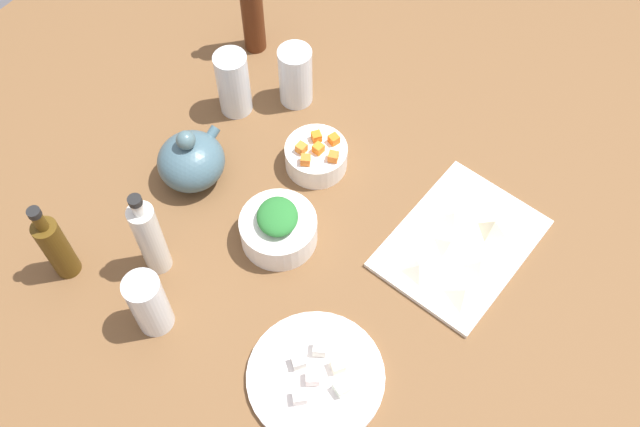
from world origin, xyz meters
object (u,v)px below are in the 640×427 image
teapot (191,161)px  drinking_glass_2 (233,83)px  bottle_1 (251,2)px  drinking_glass_0 (296,76)px  cutting_board (460,243)px  bottle_2 (56,247)px  bowl_carrots (316,157)px  bowl_greens (279,230)px  plate_tofu (316,377)px  drinking_glass_1 (149,304)px  bottle_0 (150,238)px

teapot → drinking_glass_2: bearing=13.8°
bottle_1 → drinking_glass_0: (-6.91, -16.46, -5.78)cm
cutting_board → bottle_2: (-45.84, 55.49, 7.46)cm
cutting_board → bowl_carrots: 32.61cm
drinking_glass_2 → bottle_2: bearing=179.2°
cutting_board → bowl_greens: bearing=123.2°
plate_tofu → cutting_board: bearing=-10.7°
plate_tofu → bottle_1: (54.32, 55.74, 11.94)cm
bowl_greens → drinking_glass_2: size_ratio=0.97×
bowl_carrots → teapot: size_ratio=0.83×
plate_tofu → bottle_1: bottle_1 is taller
bottle_1 → drinking_glass_1: 68.00cm
drinking_glass_1 → bottle_1: bearing=23.6°
plate_tofu → drinking_glass_0: bearing=39.6°
bottle_0 → cutting_board: bearing=-50.3°
bowl_carrots → drinking_glass_2: bearing=84.1°
bowl_carrots → bottle_2: (-45.20, 22.95, 5.34)cm
bottle_1 → bottle_0: bearing=-159.6°
bottle_1 → drinking_glass_0: bearing=-112.8°
plate_tofu → bowl_greens: 27.95cm
cutting_board → bowl_greens: 33.77cm
bowl_greens → bottle_0: (-16.98, 14.57, 6.26)cm
teapot → drinking_glass_1: bearing=-151.5°
drinking_glass_0 → bottle_2: bearing=170.7°
bowl_greens → bottle_1: size_ratio=0.48×
bottle_0 → drinking_glass_1: (-8.73, -7.27, -2.34)cm
teapot → drinking_glass_0: same height
bowl_carrots → bottle_0: bottle_0 is taller
bowl_carrots → teapot: (-16.29, 17.71, 2.65)cm
bottle_0 → bottle_1: 57.05cm
bowl_carrots → drinking_glass_0: drinking_glass_0 is taller
bottle_0 → drinking_glass_2: (37.07, 12.08, -1.96)cm
bottle_0 → bottle_2: (-10.41, 12.74, -1.34)cm
bottle_0 → bottle_2: bearing=129.3°
bowl_carrots → drinking_glass_1: bearing=176.1°
bowl_carrots → drinking_glass_1: 43.83cm
plate_tofu → drinking_glass_1: bearing=105.2°
bowl_greens → teapot: teapot is taller
bottle_0 → drinking_glass_0: size_ratio=1.59×
bottle_0 → bottle_1: bearing=20.4°
bowl_carrots → teapot: bearing=132.6°
plate_tofu → bottle_2: size_ratio=1.18×
bottle_2 → drinking_glass_0: size_ratio=1.45×
cutting_board → teapot: 53.24cm
bowl_carrots → bottle_1: 36.72cm
bottle_2 → drinking_glass_1: size_ratio=1.41×
plate_tofu → bottle_0: bearing=88.5°
bowl_carrots → drinking_glass_2: size_ratio=0.84×
bottle_1 → bottle_2: bearing=-173.6°
plate_tofu → drinking_glass_1: drinking_glass_1 is taller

